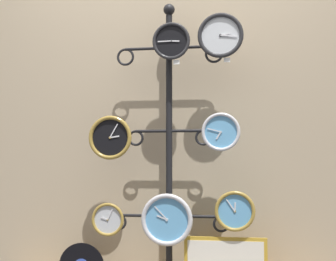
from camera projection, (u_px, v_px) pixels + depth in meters
The scene contains 11 objects.
shop_wall at pixel (172, 88), 3.25m from camera, with size 4.40×0.04×2.80m.
display_stand at pixel (169, 186), 3.04m from camera, with size 0.78×0.36×1.94m.
clock_top_center at pixel (171, 41), 2.99m from camera, with size 0.24×0.04×0.24m.
clock_top_right at pixel (220, 36), 2.96m from camera, with size 0.29×0.04×0.29m.
clock_middle_left at pixel (110, 138), 3.02m from camera, with size 0.28×0.04×0.28m.
clock_middle_right at pixel (221, 132), 2.93m from camera, with size 0.24×0.04×0.24m.
clock_bottom_left at pixel (108, 220), 2.98m from camera, with size 0.21×0.04×0.21m.
clock_bottom_center at pixel (168, 220), 2.93m from camera, with size 0.33×0.04×0.33m.
clock_bottom_right at pixel (235, 211), 2.89m from camera, with size 0.25×0.04×0.25m.
price_tag_upper at pixel (176, 62), 2.98m from camera, with size 0.04×0.00×0.03m.
price_tag_mid at pixel (227, 60), 2.94m from camera, with size 0.04×0.00×0.03m.
Camera 1 is at (0.44, -2.62, 0.89)m, focal length 50.00 mm.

